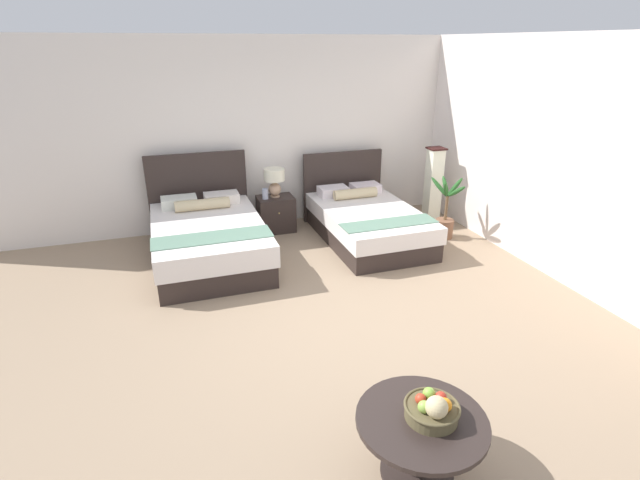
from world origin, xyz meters
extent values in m
cube|color=gray|center=(0.00, 0.00, -0.01)|extent=(9.33, 10.10, 0.02)
cube|color=silver|center=(0.00, 3.25, 1.40)|extent=(9.33, 0.12, 2.79)
cube|color=white|center=(2.86, 0.40, 1.40)|extent=(0.12, 5.70, 2.79)
cube|color=#2E2421|center=(-1.13, 1.96, 0.14)|extent=(1.35, 2.08, 0.27)
cube|color=white|center=(-1.13, 1.96, 0.41)|extent=(1.40, 2.12, 0.27)
cube|color=#2E2421|center=(-1.14, 3.02, 0.61)|extent=(1.42, 0.07, 1.22)
cube|color=white|center=(-1.43, 2.73, 0.61)|extent=(0.49, 0.30, 0.14)
cube|color=white|center=(-0.84, 2.74, 0.61)|extent=(0.49, 0.30, 0.14)
cylinder|color=beige|center=(-1.13, 2.49, 0.62)|extent=(0.74, 0.15, 0.15)
cube|color=slate|center=(-1.13, 1.41, 0.55)|extent=(1.40, 0.41, 0.01)
cube|color=#2E2421|center=(1.13, 1.96, 0.13)|extent=(1.24, 2.05, 0.26)
cube|color=white|center=(1.13, 1.96, 0.37)|extent=(1.28, 2.09, 0.23)
cube|color=#2E2421|center=(1.13, 3.01, 0.55)|extent=(1.31, 0.07, 1.10)
cube|color=silver|center=(0.86, 2.72, 0.56)|extent=(0.44, 0.30, 0.14)
cube|color=white|center=(1.40, 2.72, 0.56)|extent=(0.44, 0.30, 0.14)
cylinder|color=beige|center=(1.13, 2.48, 0.56)|extent=(0.68, 0.15, 0.15)
cube|color=slate|center=(1.14, 1.32, 0.49)|extent=(1.29, 0.37, 0.01)
cube|color=#2E2421|center=(-0.04, 2.78, 0.27)|extent=(0.54, 0.40, 0.53)
sphere|color=tan|center=(-0.04, 2.56, 0.35)|extent=(0.02, 0.02, 0.02)
cylinder|color=tan|center=(-0.04, 2.80, 0.54)|extent=(0.14, 0.14, 0.02)
ellipsoid|color=tan|center=(-0.04, 2.80, 0.65)|extent=(0.19, 0.19, 0.19)
cylinder|color=#99844C|center=(-0.04, 2.80, 0.77)|extent=(0.02, 0.02, 0.04)
cylinder|color=#EBE5C7|center=(-0.04, 2.80, 0.87)|extent=(0.31, 0.31, 0.18)
cylinder|color=#B1B6CD|center=(-0.20, 2.74, 0.61)|extent=(0.09, 0.09, 0.14)
torus|color=#B1B6CD|center=(-0.20, 2.74, 0.68)|extent=(0.09, 0.09, 0.01)
cylinder|color=#2E2421|center=(-0.20, -1.90, 0.01)|extent=(0.49, 0.49, 0.02)
cylinder|color=#2E2421|center=(-0.20, -1.90, 0.22)|extent=(0.13, 0.13, 0.43)
cylinder|color=#2E2421|center=(-0.20, -1.90, 0.45)|extent=(0.85, 0.85, 0.04)
cylinder|color=brown|center=(-0.14, -1.91, 0.51)|extent=(0.34, 0.34, 0.09)
torus|color=brown|center=(-0.14, -1.91, 0.56)|extent=(0.36, 0.36, 0.02)
sphere|color=orange|center=(-0.09, -1.97, 0.60)|extent=(0.09, 0.09, 0.09)
sphere|color=#B33121|center=(-0.07, -1.89, 0.59)|extent=(0.08, 0.08, 0.08)
sphere|color=#83B63F|center=(-0.13, -1.84, 0.59)|extent=(0.08, 0.08, 0.08)
sphere|color=#BC3922|center=(-0.20, -1.86, 0.59)|extent=(0.07, 0.07, 0.07)
sphere|color=#8CB147|center=(-0.22, -1.94, 0.59)|extent=(0.08, 0.08, 0.08)
sphere|color=#D0BC89|center=(-0.16, -1.99, 0.62)|extent=(0.14, 0.14, 0.14)
cube|color=black|center=(2.42, 2.40, 0.01)|extent=(0.25, 0.25, 0.03)
cube|color=white|center=(2.42, 2.40, 0.60)|extent=(0.21, 0.21, 1.14)
cube|color=black|center=(2.42, 2.40, 1.18)|extent=(0.25, 0.25, 0.02)
cylinder|color=brown|center=(2.24, 1.72, 0.14)|extent=(0.26, 0.26, 0.28)
cylinder|color=brown|center=(2.24, 1.72, 0.46)|extent=(0.04, 0.04, 0.36)
ellipsoid|color=#265824|center=(2.35, 1.71, 0.77)|extent=(0.25, 0.08, 0.29)
ellipsoid|color=#265824|center=(2.28, 1.84, 0.75)|extent=(0.11, 0.29, 0.29)
ellipsoid|color=#265824|center=(2.15, 1.81, 0.76)|extent=(0.23, 0.25, 0.31)
ellipsoid|color=#265824|center=(2.13, 1.61, 0.77)|extent=(0.26, 0.28, 0.33)
ellipsoid|color=#265824|center=(2.29, 1.58, 0.74)|extent=(0.13, 0.32, 0.27)
camera|label=1|loc=(-1.56, -3.95, 2.68)|focal=26.84mm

